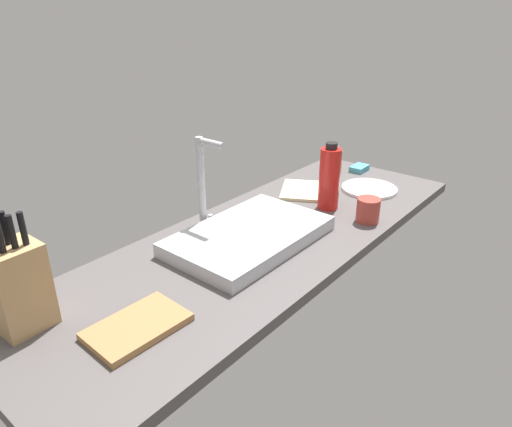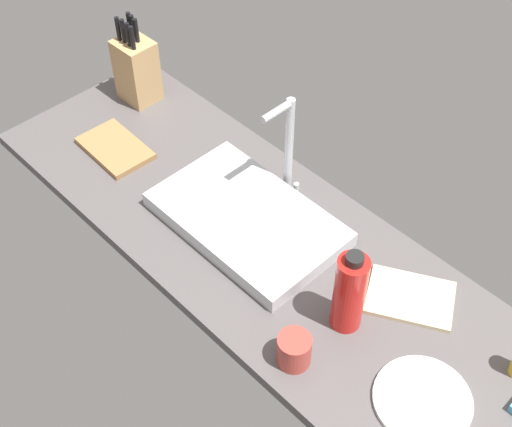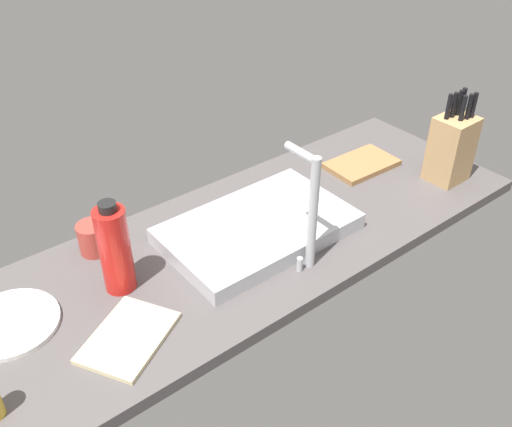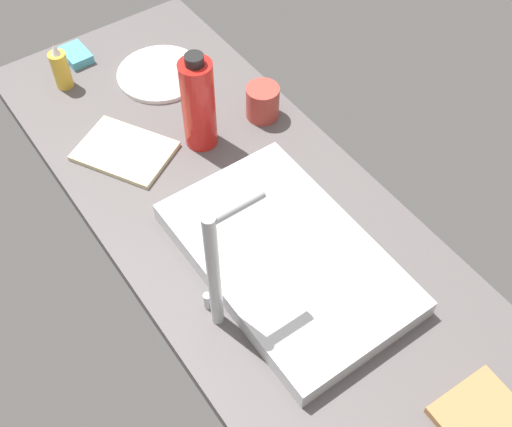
{
  "view_description": "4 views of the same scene",
  "coord_description": "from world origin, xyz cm",
  "px_view_note": "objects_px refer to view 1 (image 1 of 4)",
  "views": [
    {
      "loc": [
        -105.99,
        -84.25,
        73.46
      ],
      "look_at": [
        -1.56,
        1.91,
        11.76
      ],
      "focal_mm": 32.57,
      "sensor_mm": 36.0,
      "label": 1
    },
    {
      "loc": [
        89.07,
        -87.5,
        147.5
      ],
      "look_at": [
        -1.81,
        0.21,
        11.81
      ],
      "focal_mm": 49.48,
      "sensor_mm": 36.0,
      "label": 2
    },
    {
      "loc": [
        73.34,
        100.21,
        100.64
      ],
      "look_at": [
        -4.43,
        2.04,
        12.08
      ],
      "focal_mm": 40.4,
      "sensor_mm": 36.0,
      "label": 3
    },
    {
      "loc": [
        -60.96,
        47.37,
        112.48
      ],
      "look_at": [
        2.44,
        2.51,
        12.59
      ],
      "focal_mm": 44.77,
      "sensor_mm": 36.0,
      "label": 4
    }
  ],
  "objects_px": {
    "sink_basin": "(249,236)",
    "faucet": "(203,180)",
    "dish_towel": "(301,190)",
    "coffee_mug": "(368,210)",
    "knife_block": "(18,286)",
    "water_bottle": "(329,178)",
    "dinner_plate": "(369,189)",
    "dish_sponge": "(359,168)",
    "soap_bottle": "(337,160)",
    "cutting_board": "(137,327)"
  },
  "relations": [
    {
      "from": "dinner_plate",
      "to": "dish_sponge",
      "type": "distance_m",
      "value": 0.24
    },
    {
      "from": "sink_basin",
      "to": "dish_sponge",
      "type": "height_order",
      "value": "sink_basin"
    },
    {
      "from": "sink_basin",
      "to": "knife_block",
      "type": "bearing_deg",
      "value": 168.22
    },
    {
      "from": "soap_bottle",
      "to": "dinner_plate",
      "type": "xyz_separation_m",
      "value": [
        -0.11,
        -0.22,
        -0.05
      ]
    },
    {
      "from": "dish_sponge",
      "to": "coffee_mug",
      "type": "bearing_deg",
      "value": -149.03
    },
    {
      "from": "sink_basin",
      "to": "soap_bottle",
      "type": "height_order",
      "value": "soap_bottle"
    },
    {
      "from": "faucet",
      "to": "coffee_mug",
      "type": "relative_size",
      "value": 3.76
    },
    {
      "from": "sink_basin",
      "to": "dish_sponge",
      "type": "distance_m",
      "value": 0.85
    },
    {
      "from": "soap_bottle",
      "to": "knife_block",
      "type": "bearing_deg",
      "value": 179.83
    },
    {
      "from": "sink_basin",
      "to": "coffee_mug",
      "type": "height_order",
      "value": "coffee_mug"
    },
    {
      "from": "dish_towel",
      "to": "faucet",
      "type": "bearing_deg",
      "value": 173.83
    },
    {
      "from": "sink_basin",
      "to": "dish_towel",
      "type": "bearing_deg",
      "value": 14.52
    },
    {
      "from": "dish_towel",
      "to": "dish_sponge",
      "type": "xyz_separation_m",
      "value": [
        0.38,
        -0.06,
        0.01
      ]
    },
    {
      "from": "sink_basin",
      "to": "soap_bottle",
      "type": "xyz_separation_m",
      "value": [
        0.77,
        0.13,
        0.03
      ]
    },
    {
      "from": "knife_block",
      "to": "soap_bottle",
      "type": "distance_m",
      "value": 1.42
    },
    {
      "from": "dish_towel",
      "to": "coffee_mug",
      "type": "xyz_separation_m",
      "value": [
        -0.08,
        -0.34,
        0.04
      ]
    },
    {
      "from": "soap_bottle",
      "to": "dish_towel",
      "type": "relative_size",
      "value": 0.6
    },
    {
      "from": "knife_block",
      "to": "water_bottle",
      "type": "xyz_separation_m",
      "value": [
        1.05,
        -0.18,
        0.01
      ]
    },
    {
      "from": "dinner_plate",
      "to": "dish_towel",
      "type": "bearing_deg",
      "value": 132.98
    },
    {
      "from": "knife_block",
      "to": "coffee_mug",
      "type": "xyz_separation_m",
      "value": [
        1.04,
        -0.35,
        -0.07
      ]
    },
    {
      "from": "dish_sponge",
      "to": "sink_basin",
      "type": "bearing_deg",
      "value": -175.82
    },
    {
      "from": "knife_block",
      "to": "soap_bottle",
      "type": "bearing_deg",
      "value": -1.29
    },
    {
      "from": "dinner_plate",
      "to": "coffee_mug",
      "type": "relative_size",
      "value": 2.63
    },
    {
      "from": "cutting_board",
      "to": "sink_basin",
      "type": "bearing_deg",
      "value": 9.04
    },
    {
      "from": "faucet",
      "to": "soap_bottle",
      "type": "relative_size",
      "value": 2.5
    },
    {
      "from": "faucet",
      "to": "dish_towel",
      "type": "bearing_deg",
      "value": -6.17
    },
    {
      "from": "soap_bottle",
      "to": "dish_towel",
      "type": "xyz_separation_m",
      "value": [
        -0.3,
        -0.01,
        -0.05
      ]
    },
    {
      "from": "soap_bottle",
      "to": "dinner_plate",
      "type": "height_order",
      "value": "soap_bottle"
    },
    {
      "from": "sink_basin",
      "to": "knife_block",
      "type": "xyz_separation_m",
      "value": [
        -0.66,
        0.14,
        0.09
      ]
    },
    {
      "from": "knife_block",
      "to": "water_bottle",
      "type": "relative_size",
      "value": 1.16
    },
    {
      "from": "sink_basin",
      "to": "faucet",
      "type": "relative_size",
      "value": 1.61
    },
    {
      "from": "dish_towel",
      "to": "cutting_board",
      "type": "bearing_deg",
      "value": -168.29
    },
    {
      "from": "faucet",
      "to": "cutting_board",
      "type": "height_order",
      "value": "faucet"
    },
    {
      "from": "faucet",
      "to": "coffee_mug",
      "type": "height_order",
      "value": "faucet"
    },
    {
      "from": "cutting_board",
      "to": "dish_towel",
      "type": "xyz_separation_m",
      "value": [
        0.97,
        0.2,
        -0.0
      ]
    },
    {
      "from": "cutting_board",
      "to": "faucet",
      "type": "bearing_deg",
      "value": 27.97
    },
    {
      "from": "knife_block",
      "to": "sink_basin",
      "type": "bearing_deg",
      "value": -12.91
    },
    {
      "from": "soap_bottle",
      "to": "water_bottle",
      "type": "relative_size",
      "value": 0.51
    },
    {
      "from": "faucet",
      "to": "dinner_plate",
      "type": "xyz_separation_m",
      "value": [
        0.68,
        -0.26,
        -0.17
      ]
    },
    {
      "from": "cutting_board",
      "to": "dish_towel",
      "type": "relative_size",
      "value": 1.07
    },
    {
      "from": "water_bottle",
      "to": "dish_towel",
      "type": "bearing_deg",
      "value": 67.41
    },
    {
      "from": "knife_block",
      "to": "dish_sponge",
      "type": "distance_m",
      "value": 1.51
    },
    {
      "from": "knife_block",
      "to": "water_bottle",
      "type": "height_order",
      "value": "knife_block"
    },
    {
      "from": "faucet",
      "to": "dish_sponge",
      "type": "distance_m",
      "value": 0.89
    },
    {
      "from": "sink_basin",
      "to": "cutting_board",
      "type": "bearing_deg",
      "value": -170.96
    },
    {
      "from": "dinner_plate",
      "to": "dish_towel",
      "type": "height_order",
      "value": "same"
    },
    {
      "from": "cutting_board",
      "to": "coffee_mug",
      "type": "relative_size",
      "value": 2.68
    },
    {
      "from": "dinner_plate",
      "to": "water_bottle",
      "type": "bearing_deg",
      "value": 171.75
    },
    {
      "from": "faucet",
      "to": "knife_block",
      "type": "distance_m",
      "value": 0.64
    },
    {
      "from": "dinner_plate",
      "to": "knife_block",
      "type": "bearing_deg",
      "value": 170.41
    }
  ]
}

